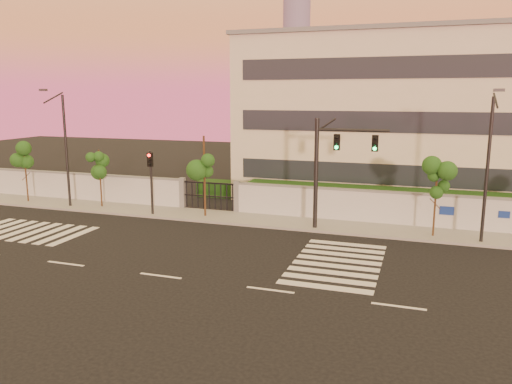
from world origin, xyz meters
The scene contains 15 objects.
ground centered at (0.00, 0.00, 0.00)m, with size 120.00×120.00×0.00m, color black.
sidewalk centered at (0.00, 10.50, 0.07)m, with size 60.00×3.00×0.15m, color gray.
perimeter_wall centered at (0.10, 12.00, 1.07)m, with size 60.00×0.36×2.20m.
hedge_row centered at (1.17, 14.74, 0.82)m, with size 41.00×4.25×1.80m.
institutional_building centered at (9.00, 21.99, 6.16)m, with size 24.40×12.40×12.25m.
distant_skyscraper centered at (-65.00, 280.00, 61.98)m, with size 16.00×16.00×118.00m.
road_markings centered at (-1.58, 3.76, 0.01)m, with size 57.00×7.62×0.02m.
street_tree_b centered at (-16.59, 10.20, 3.20)m, with size 1.32×1.05×4.35m.
street_tree_c centered at (-10.47, 10.48, 3.01)m, with size 1.36×1.08×4.09m.
street_tree_d centered at (-2.49, 10.25, 3.87)m, with size 1.63×1.29×5.26m.
street_tree_e centered at (11.31, 10.01, 3.22)m, with size 1.33×1.06×4.37m.
traffic_signal_main centered at (5.57, 9.64, 4.09)m, with size 4.09×0.39×6.47m.
traffic_signal_secondary centered at (-5.96, 9.55, 2.72)m, with size 0.33×0.33×4.28m.
streetlight_west centered at (-12.69, 9.73, 4.40)m, with size 0.49×1.96×8.14m.
streetlight_east centered at (13.69, 9.46, 4.35)m, with size 0.48×1.94×8.04m.
Camera 1 is at (10.53, -18.19, 7.74)m, focal length 35.00 mm.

